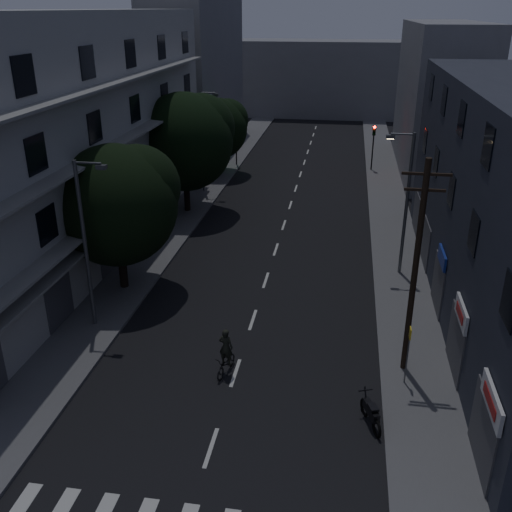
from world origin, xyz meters
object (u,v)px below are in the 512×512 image
(utility_pole, at_px, (416,266))
(bus_stop_sign, at_px, (409,345))
(motorcycle, at_px, (371,413))
(cyclist, at_px, (226,358))

(utility_pole, xyz_separation_m, bus_stop_sign, (-0.04, -1.05, -2.98))
(motorcycle, bearing_deg, utility_pole, 48.20)
(cyclist, bearing_deg, utility_pole, 23.22)
(bus_stop_sign, relative_size, motorcycle, 1.38)
(utility_pole, bearing_deg, motorcycle, -111.66)
(motorcycle, distance_m, cyclist, 6.34)
(utility_pole, height_order, cyclist, utility_pole)
(utility_pole, relative_size, cyclist, 4.27)
(utility_pole, xyz_separation_m, motorcycle, (-1.46, -3.68, -4.38))
(utility_pole, relative_size, motorcycle, 4.93)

